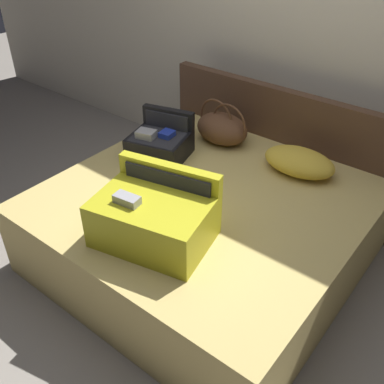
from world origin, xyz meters
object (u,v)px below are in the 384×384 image
at_px(bed, 205,228).
at_px(hard_case_large, 154,217).
at_px(hard_case_medium, 160,143).
at_px(pillow_near_headboard, 299,162).
at_px(duffel_bag, 222,128).

bearing_deg(bed, hard_case_large, -86.71).
xyz_separation_m(hard_case_large, hard_case_medium, (-0.57, 0.69, -0.04)).
relative_size(hard_case_medium, pillow_near_headboard, 0.96).
xyz_separation_m(hard_case_large, pillow_near_headboard, (0.29, 1.09, -0.07)).
bearing_deg(hard_case_medium, hard_case_large, -65.24).
bearing_deg(hard_case_large, bed, 80.61).
relative_size(hard_case_large, duffel_bag, 1.57).
bearing_deg(hard_case_large, pillow_near_headboard, 62.39).
xyz_separation_m(hard_case_medium, pillow_near_headboard, (0.86, 0.40, -0.02)).
xyz_separation_m(duffel_bag, pillow_near_headboard, (0.65, -0.03, -0.03)).
height_order(hard_case_medium, duffel_bag, duffel_bag).
relative_size(duffel_bag, pillow_near_headboard, 0.90).
relative_size(hard_case_large, pillow_near_headboard, 1.41).
bearing_deg(pillow_near_headboard, hard_case_large, -104.93).
height_order(bed, hard_case_large, hard_case_large).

